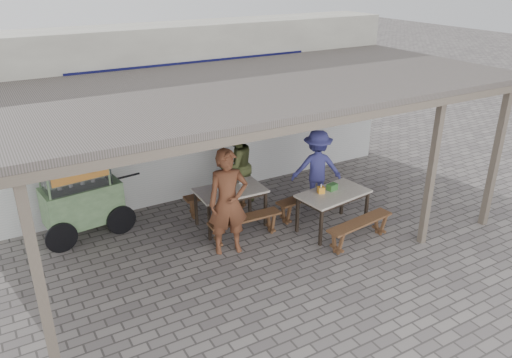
{
  "coord_description": "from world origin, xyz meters",
  "views": [
    {
      "loc": [
        -4.12,
        -6.15,
        4.61
      ],
      "look_at": [
        -0.05,
        0.9,
        1.07
      ],
      "focal_mm": 35.0,
      "sensor_mm": 36.0,
      "label": 1
    }
  ],
  "objects_px": {
    "bench_left_street": "(245,223)",
    "bench_left_wall": "(218,197)",
    "donation_box": "(332,187)",
    "patron_right_table": "(317,168)",
    "table_left": "(230,193)",
    "condiment_jar": "(241,181)",
    "patron_wall_side": "(236,165)",
    "tissue_box": "(321,190)",
    "condiment_bowl": "(221,189)",
    "table_right": "(333,197)",
    "bench_right_street": "(360,227)",
    "bench_right_wall": "(307,200)",
    "patron_street_side": "(228,202)",
    "vendor_cart": "(80,193)"
  },
  "relations": [
    {
      "from": "bench_right_wall",
      "to": "tissue_box",
      "type": "relative_size",
      "value": 12.07
    },
    {
      "from": "patron_right_table",
      "to": "tissue_box",
      "type": "distance_m",
      "value": 1.12
    },
    {
      "from": "bench_left_street",
      "to": "bench_left_wall",
      "type": "xyz_separation_m",
      "value": [
        0.04,
        1.2,
        0.0
      ]
    },
    {
      "from": "tissue_box",
      "to": "condiment_bowl",
      "type": "height_order",
      "value": "tissue_box"
    },
    {
      "from": "vendor_cart",
      "to": "donation_box",
      "type": "bearing_deg",
      "value": -32.41
    },
    {
      "from": "table_right",
      "to": "donation_box",
      "type": "bearing_deg",
      "value": 59.39
    },
    {
      "from": "table_left",
      "to": "patron_wall_side",
      "type": "distance_m",
      "value": 0.99
    },
    {
      "from": "table_left",
      "to": "vendor_cart",
      "type": "relative_size",
      "value": 0.68
    },
    {
      "from": "patron_right_table",
      "to": "bench_left_wall",
      "type": "bearing_deg",
      "value": 10.23
    },
    {
      "from": "patron_right_table",
      "to": "bench_right_street",
      "type": "bearing_deg",
      "value": 107.5
    },
    {
      "from": "bench_left_street",
      "to": "bench_right_wall",
      "type": "relative_size",
      "value": 0.96
    },
    {
      "from": "vendor_cart",
      "to": "patron_wall_side",
      "type": "relative_size",
      "value": 1.13
    },
    {
      "from": "patron_street_side",
      "to": "patron_right_table",
      "type": "distance_m",
      "value": 2.55
    },
    {
      "from": "bench_right_wall",
      "to": "tissue_box",
      "type": "height_order",
      "value": "tissue_box"
    },
    {
      "from": "tissue_box",
      "to": "bench_right_wall",
      "type": "bearing_deg",
      "value": 77.85
    },
    {
      "from": "patron_right_table",
      "to": "donation_box",
      "type": "relative_size",
      "value": 8.54
    },
    {
      "from": "bench_right_wall",
      "to": "patron_right_table",
      "type": "bearing_deg",
      "value": 30.99
    },
    {
      "from": "patron_street_side",
      "to": "patron_wall_side",
      "type": "distance_m",
      "value": 1.89
    },
    {
      "from": "donation_box",
      "to": "patron_right_table",
      "type": "bearing_deg",
      "value": 69.58
    },
    {
      "from": "bench_left_wall",
      "to": "patron_street_side",
      "type": "bearing_deg",
      "value": -106.47
    },
    {
      "from": "table_left",
      "to": "bench_right_street",
      "type": "bearing_deg",
      "value": -44.24
    },
    {
      "from": "patron_wall_side",
      "to": "patron_right_table",
      "type": "distance_m",
      "value": 1.64
    },
    {
      "from": "table_right",
      "to": "patron_street_side",
      "type": "relative_size",
      "value": 0.74
    },
    {
      "from": "tissue_box",
      "to": "bench_right_street",
      "type": "bearing_deg",
      "value": -69.41
    },
    {
      "from": "bench_left_wall",
      "to": "tissue_box",
      "type": "bearing_deg",
      "value": -47.16
    },
    {
      "from": "bench_left_wall",
      "to": "vendor_cart",
      "type": "bearing_deg",
      "value": 172.62
    },
    {
      "from": "donation_box",
      "to": "condiment_jar",
      "type": "height_order",
      "value": "donation_box"
    },
    {
      "from": "condiment_jar",
      "to": "condiment_bowl",
      "type": "height_order",
      "value": "condiment_jar"
    },
    {
      "from": "patron_street_side",
      "to": "condiment_jar",
      "type": "distance_m",
      "value": 1.23
    },
    {
      "from": "bench_left_street",
      "to": "bench_right_street",
      "type": "bearing_deg",
      "value": -31.98
    },
    {
      "from": "donation_box",
      "to": "bench_right_street",
      "type": "bearing_deg",
      "value": -86.94
    },
    {
      "from": "bench_left_street",
      "to": "condiment_jar",
      "type": "height_order",
      "value": "condiment_jar"
    },
    {
      "from": "bench_left_wall",
      "to": "patron_right_table",
      "type": "relative_size",
      "value": 0.87
    },
    {
      "from": "patron_street_side",
      "to": "donation_box",
      "type": "xyz_separation_m",
      "value": [
        2.07,
        -0.17,
        -0.12
      ]
    },
    {
      "from": "table_left",
      "to": "condiment_jar",
      "type": "distance_m",
      "value": 0.37
    },
    {
      "from": "bench_left_wall",
      "to": "bench_right_street",
      "type": "xyz_separation_m",
      "value": [
        1.64,
        -2.34,
        0.0
      ]
    },
    {
      "from": "patron_wall_side",
      "to": "condiment_jar",
      "type": "height_order",
      "value": "patron_wall_side"
    },
    {
      "from": "bench_right_street",
      "to": "tissue_box",
      "type": "xyz_separation_m",
      "value": [
        -0.29,
        0.78,
        0.47
      ]
    },
    {
      "from": "bench_left_street",
      "to": "patron_wall_side",
      "type": "relative_size",
      "value": 0.82
    },
    {
      "from": "table_left",
      "to": "bench_left_street",
      "type": "xyz_separation_m",
      "value": [
        -0.02,
        -0.6,
        -0.34
      ]
    },
    {
      "from": "tissue_box",
      "to": "vendor_cart",
      "type": "bearing_deg",
      "value": 152.74
    },
    {
      "from": "bench_right_wall",
      "to": "patron_wall_side",
      "type": "bearing_deg",
      "value": 120.46
    },
    {
      "from": "patron_street_side",
      "to": "condiment_bowl",
      "type": "xyz_separation_m",
      "value": [
        0.29,
        0.84,
        -0.16
      ]
    },
    {
      "from": "table_right",
      "to": "tissue_box",
      "type": "height_order",
      "value": "tissue_box"
    },
    {
      "from": "table_left",
      "to": "patron_street_side",
      "type": "distance_m",
      "value": 0.95
    },
    {
      "from": "condiment_bowl",
      "to": "bench_left_wall",
      "type": "bearing_deg",
      "value": 71.72
    },
    {
      "from": "bench_left_street",
      "to": "patron_wall_side",
      "type": "bearing_deg",
      "value": 69.94
    },
    {
      "from": "bench_right_wall",
      "to": "patron_wall_side",
      "type": "distance_m",
      "value": 1.61
    },
    {
      "from": "table_left",
      "to": "bench_right_wall",
      "type": "bearing_deg",
      "value": -12.83
    },
    {
      "from": "patron_street_side",
      "to": "tissue_box",
      "type": "height_order",
      "value": "patron_street_side"
    }
  ]
}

